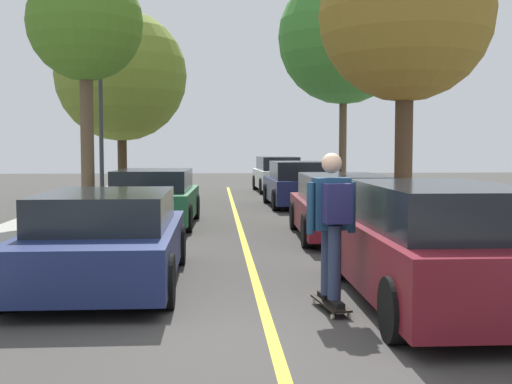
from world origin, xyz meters
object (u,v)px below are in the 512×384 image
object	(u,v)px
skateboard	(331,303)
skateboarder	(332,218)
parked_car_left_nearest	(107,239)
street_tree_right_near	(344,38)
parked_car_right_nearest	(435,245)
street_tree_left_near	(121,76)
streetlamp	(101,95)
parked_car_right_far	(298,185)
street_tree_left_nearest	(85,25)
parked_car_right_near	(342,206)
parked_car_right_farthest	(277,174)
street_tree_right_nearest	(406,15)
parked_car_left_near	(154,198)

from	to	relation	value
skateboard	skateboarder	distance (m)	0.98
parked_car_left_nearest	street_tree_right_near	world-z (taller)	street_tree_right_near
parked_car_right_nearest	street_tree_left_near	size ratio (longest dim) A/B	0.69
streetlamp	parked_car_right_far	bearing A→B (deg)	15.85
street_tree_left_nearest	streetlamp	world-z (taller)	street_tree_left_nearest
parked_car_right_near	street_tree_right_near	world-z (taller)	street_tree_right_near
skateboard	parked_car_right_farthest	bearing A→B (deg)	86.33
street_tree_left_near	skateboard	world-z (taller)	street_tree_left_near
street_tree_right_near	skateboarder	world-z (taller)	street_tree_right_near
parked_car_right_near	skateboarder	xyz separation A→B (m)	(-1.26, -5.92, 0.41)
parked_car_right_far	street_tree_right_nearest	xyz separation A→B (m)	(1.72, -5.61, 4.16)
parked_car_right_farthest	skateboard	world-z (taller)	parked_car_right_farthest
parked_car_left_nearest	parked_car_left_near	xyz separation A→B (m)	(-0.00, 6.72, 0.04)
parked_car_left_nearest	parked_car_right_near	world-z (taller)	parked_car_right_near
parked_car_left_near	skateboard	xyz separation A→B (m)	(2.79, -8.35, -0.57)
skateboard	parked_car_left_nearest	bearing A→B (deg)	149.66
parked_car_right_near	street_tree_right_nearest	xyz separation A→B (m)	(1.72, 1.53, 4.19)
parked_car_right_nearest	street_tree_right_near	xyz separation A→B (m)	(1.72, 14.38, 4.79)
parked_car_left_nearest	parked_car_right_farthest	size ratio (longest dim) A/B	1.02
street_tree_right_nearest	skateboard	bearing A→B (deg)	-111.98
parked_car_right_farthest	skateboarder	xyz separation A→B (m)	(-1.27, -19.87, 0.34)
street_tree_right_near	parked_car_left_near	bearing A→B (deg)	-132.82
parked_car_right_nearest	street_tree_right_near	bearing A→B (deg)	83.17
parked_car_right_farthest	street_tree_left_near	size ratio (longest dim) A/B	0.66
parked_car_left_nearest	parked_car_right_far	world-z (taller)	parked_car_right_far
parked_car_right_near	street_tree_right_nearest	distance (m)	4.79
skateboard	skateboarder	world-z (taller)	skateboarder
parked_car_left_nearest	parked_car_right_farthest	xyz separation A→B (m)	(4.06, 18.21, 0.10)
parked_car_left_near	parked_car_right_far	xyz separation A→B (m)	(4.06, 4.68, 0.03)
parked_car_right_farthest	skateboard	bearing A→B (deg)	-93.67
street_tree_right_near	streetlamp	xyz separation A→B (m)	(-7.53, -3.21, -2.16)
parked_car_right_far	skateboard	bearing A→B (deg)	-95.58
parked_car_right_nearest	skateboarder	xyz separation A→B (m)	(-1.27, -0.24, 0.35)
parked_car_right_nearest	parked_car_right_near	bearing A→B (deg)	90.02
street_tree_left_near	skateboard	size ratio (longest dim) A/B	7.38
parked_car_right_far	street_tree_left_nearest	size ratio (longest dim) A/B	0.67
parked_car_left_nearest	parked_car_right_nearest	world-z (taller)	parked_car_right_nearest
parked_car_right_farthest	street_tree_left_near	world-z (taller)	street_tree_left_near
parked_car_right_far	street_tree_left_nearest	distance (m)	8.09
parked_car_left_near	parked_car_right_farthest	distance (m)	12.18
street_tree_left_near	streetlamp	distance (m)	3.98
skateboard	parked_car_right_far	bearing A→B (deg)	84.42
parked_car_right_farthest	street_tree_right_nearest	world-z (taller)	street_tree_right_nearest
parked_car_right_farthest	streetlamp	world-z (taller)	streetlamp
parked_car_right_farthest	parked_car_right_far	bearing A→B (deg)	-89.99
street_tree_left_near	parked_car_right_farthest	bearing A→B (deg)	38.44
street_tree_right_nearest	parked_car_right_farthest	bearing A→B (deg)	97.90
parked_car_right_farthest	skateboarder	world-z (taller)	skateboarder
street_tree_left_near	street_tree_right_nearest	size ratio (longest dim) A/B	0.95
street_tree_left_nearest	parked_car_left_near	bearing A→B (deg)	-26.83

